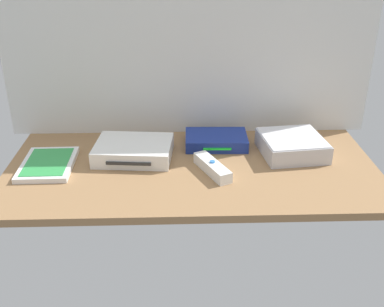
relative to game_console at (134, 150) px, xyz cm
name	(u,v)px	position (x,y,z in cm)	size (l,w,h in cm)	color
ground_plane	(192,170)	(16.12, -6.33, -3.20)	(100.00, 48.00, 2.00)	#936D47
back_wall	(189,29)	(16.12, 18.27, 29.80)	(110.00, 1.20, 64.00)	silver
game_console	(134,150)	(0.00, 0.00, 0.00)	(22.36, 17.93, 4.40)	white
mini_computer	(292,145)	(44.73, 0.82, 0.44)	(18.83, 18.83, 5.30)	silver
game_case	(48,164)	(-22.77, -4.90, -1.44)	(13.89, 19.21, 1.56)	white
network_router	(216,140)	(23.70, 7.17, -0.50)	(18.30, 12.73, 3.40)	navy
remote_wand	(212,167)	(21.33, -9.73, -0.69)	(9.45, 14.95, 3.40)	white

